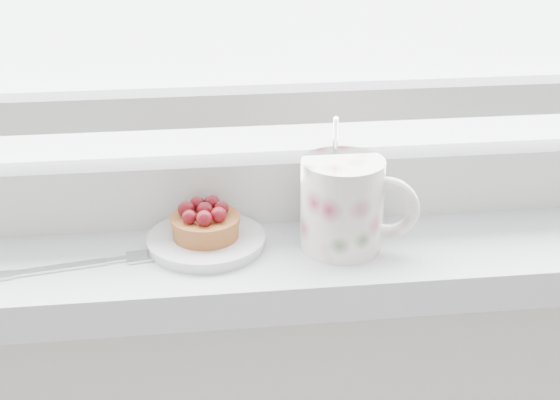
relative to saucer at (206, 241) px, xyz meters
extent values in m
cube|color=silver|center=(0.08, 0.00, -0.03)|extent=(1.60, 0.20, 0.04)
cube|color=silver|center=(0.08, 0.07, 0.03)|extent=(1.30, 0.05, 0.07)
cube|color=silver|center=(0.08, 0.07, 0.12)|extent=(1.30, 0.04, 0.04)
cylinder|color=silver|center=(0.00, 0.00, 0.00)|extent=(0.12, 0.12, 0.01)
cylinder|color=brown|center=(0.00, 0.00, 0.02)|extent=(0.07, 0.07, 0.02)
cylinder|color=brown|center=(0.00, 0.00, 0.03)|extent=(0.07, 0.07, 0.01)
sphere|color=#4B080D|center=(0.00, 0.00, 0.04)|extent=(0.02, 0.02, 0.02)
sphere|color=#4B080D|center=(0.02, 0.00, 0.03)|extent=(0.02, 0.02, 0.02)
sphere|color=#4B080D|center=(0.01, 0.02, 0.04)|extent=(0.02, 0.02, 0.02)
sphere|color=#4B080D|center=(-0.01, 0.02, 0.04)|extent=(0.02, 0.02, 0.02)
sphere|color=#4B080D|center=(-0.02, 0.00, 0.04)|extent=(0.02, 0.02, 0.02)
sphere|color=#4B080D|center=(-0.02, -0.01, 0.03)|extent=(0.02, 0.02, 0.02)
sphere|color=#4B080D|center=(0.00, -0.02, 0.04)|extent=(0.02, 0.02, 0.02)
sphere|color=#4B080D|center=(0.01, -0.01, 0.04)|extent=(0.02, 0.02, 0.02)
cylinder|color=silver|center=(0.14, -0.02, 0.04)|extent=(0.11, 0.11, 0.10)
cylinder|color=black|center=(0.14, -0.02, 0.09)|extent=(0.07, 0.07, 0.01)
torus|color=silver|center=(0.18, -0.03, 0.04)|extent=(0.07, 0.04, 0.07)
cylinder|color=silver|center=(0.14, 0.00, 0.10)|extent=(0.01, 0.02, 0.06)
cube|color=silver|center=(-0.15, -0.03, 0.00)|extent=(0.10, 0.03, 0.00)
cube|color=silver|center=(-0.20, -0.04, 0.00)|extent=(0.02, 0.02, 0.00)
cube|color=silver|center=(-0.09, -0.02, 0.00)|extent=(0.02, 0.01, 0.00)
cube|color=silver|center=(-0.07, -0.02, 0.00)|extent=(0.03, 0.03, 0.00)
cube|color=silver|center=(-0.04, -0.02, 0.00)|extent=(0.03, 0.01, 0.00)
cube|color=silver|center=(-0.04, -0.02, 0.00)|extent=(0.03, 0.01, 0.00)
cube|color=silver|center=(-0.04, -0.01, 0.00)|extent=(0.03, 0.01, 0.00)
cube|color=silver|center=(-0.04, 0.00, 0.00)|extent=(0.03, 0.01, 0.00)
camera|label=1|loc=(-0.01, -0.73, 0.37)|focal=50.00mm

